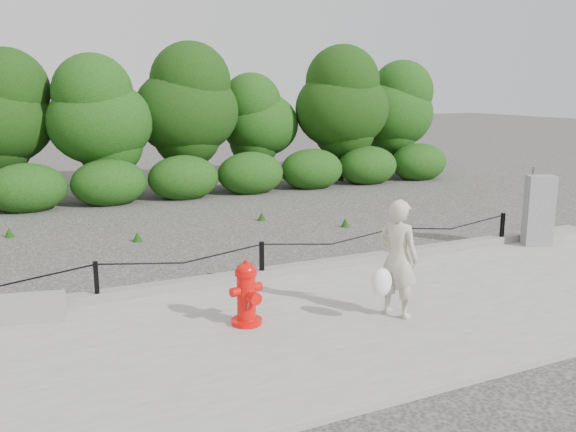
% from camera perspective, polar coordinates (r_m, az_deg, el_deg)
% --- Properties ---
extents(ground, '(90.00, 90.00, 0.00)m').
position_cam_1_polar(ground, '(9.66, -2.45, -6.33)').
color(ground, '#2D2B28').
rests_on(ground, ground).
extents(sidewalk, '(14.00, 4.00, 0.08)m').
position_cam_1_polar(sidewalk, '(7.96, 3.33, -10.18)').
color(sidewalk, gray).
rests_on(sidewalk, ground).
extents(curb, '(14.00, 0.22, 0.14)m').
position_cam_1_polar(curb, '(9.66, -2.58, -5.40)').
color(curb, slate).
rests_on(curb, sidewalk).
extents(chain_barrier, '(10.06, 0.06, 0.60)m').
position_cam_1_polar(chain_barrier, '(9.53, -2.48, -3.73)').
color(chain_barrier, black).
rests_on(chain_barrier, sidewalk).
extents(treeline, '(20.11, 3.40, 4.20)m').
position_cam_1_polar(treeline, '(17.82, -12.94, 9.52)').
color(treeline, black).
rests_on(treeline, ground).
extents(fire_hydrant, '(0.46, 0.48, 0.84)m').
position_cam_1_polar(fire_hydrant, '(7.77, -3.89, -7.29)').
color(fire_hydrant, red).
rests_on(fire_hydrant, sidewalk).
extents(pedestrian, '(0.78, 0.67, 1.56)m').
position_cam_1_polar(pedestrian, '(8.04, 10.15, -4.06)').
color(pedestrian, '#BAB69F').
rests_on(pedestrian, sidewalk).
extents(concrete_block, '(1.05, 0.57, 0.32)m').
position_cam_1_polar(concrete_block, '(8.66, -23.50, -7.93)').
color(concrete_block, gray).
rests_on(concrete_block, sidewalk).
extents(utility_cabinet, '(0.58, 0.48, 1.47)m').
position_cam_1_polar(utility_cabinet, '(12.40, 22.40, 0.48)').
color(utility_cabinet, '#9A9A9C').
rests_on(utility_cabinet, sidewalk).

